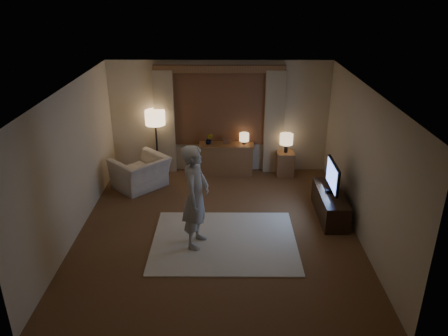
{
  "coord_description": "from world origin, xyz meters",
  "views": [
    {
      "loc": [
        0.16,
        -6.89,
        4.21
      ],
      "look_at": [
        0.12,
        0.6,
        0.96
      ],
      "focal_mm": 35.0,
      "sensor_mm": 36.0,
      "label": 1
    }
  ],
  "objects_px": {
    "sideboard": "(227,160)",
    "tv_stand": "(330,204)",
    "armchair": "(140,173)",
    "side_table": "(285,163)",
    "person": "(196,197)"
  },
  "relations": [
    {
      "from": "armchair",
      "to": "side_table",
      "type": "xyz_separation_m",
      "value": [
        3.23,
        0.7,
        -0.07
      ]
    },
    {
      "from": "side_table",
      "to": "sideboard",
      "type": "bearing_deg",
      "value": 177.89
    },
    {
      "from": "armchair",
      "to": "person",
      "type": "bearing_deg",
      "value": 75.15
    },
    {
      "from": "armchair",
      "to": "tv_stand",
      "type": "bearing_deg",
      "value": 116.06
    },
    {
      "from": "sideboard",
      "to": "side_table",
      "type": "xyz_separation_m",
      "value": [
        1.36,
        -0.05,
        -0.07
      ]
    },
    {
      "from": "person",
      "to": "sideboard",
      "type": "bearing_deg",
      "value": 4.22
    },
    {
      "from": "sideboard",
      "to": "side_table",
      "type": "distance_m",
      "value": 1.36
    },
    {
      "from": "person",
      "to": "tv_stand",
      "type": "bearing_deg",
      "value": -54.15
    },
    {
      "from": "armchair",
      "to": "side_table",
      "type": "bearing_deg",
      "value": 146.08
    },
    {
      "from": "side_table",
      "to": "person",
      "type": "xyz_separation_m",
      "value": [
        -1.87,
        -2.95,
        0.64
      ]
    },
    {
      "from": "armchair",
      "to": "tv_stand",
      "type": "height_order",
      "value": "armchair"
    },
    {
      "from": "tv_stand",
      "to": "person",
      "type": "relative_size",
      "value": 0.78
    },
    {
      "from": "sideboard",
      "to": "armchair",
      "type": "xyz_separation_m",
      "value": [
        -1.87,
        -0.75,
        -0.0
      ]
    },
    {
      "from": "sideboard",
      "to": "tv_stand",
      "type": "height_order",
      "value": "sideboard"
    },
    {
      "from": "tv_stand",
      "to": "sideboard",
      "type": "bearing_deg",
      "value": 134.92
    }
  ]
}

